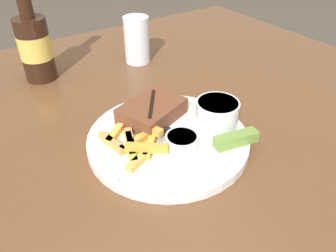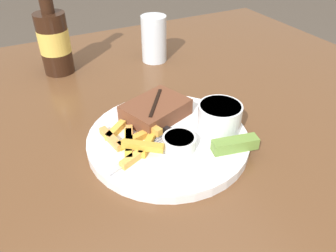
# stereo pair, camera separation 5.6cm
# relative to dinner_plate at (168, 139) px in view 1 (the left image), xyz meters

# --- Properties ---
(dining_table) EXTENTS (1.30, 1.22, 0.72)m
(dining_table) POSITION_rel_dinner_plate_xyz_m (0.00, 0.00, -0.08)
(dining_table) COLOR brown
(dining_table) RESTS_ON ground_plane
(dinner_plate) EXTENTS (0.28, 0.28, 0.02)m
(dinner_plate) POSITION_rel_dinner_plate_xyz_m (0.00, 0.00, 0.00)
(dinner_plate) COLOR white
(dinner_plate) RESTS_ON dining_table
(steak_portion) EXTENTS (0.14, 0.12, 0.03)m
(steak_portion) POSITION_rel_dinner_plate_xyz_m (0.01, 0.06, 0.02)
(steak_portion) COLOR brown
(steak_portion) RESTS_ON dinner_plate
(fries_pile) EXTENTS (0.10, 0.12, 0.02)m
(fries_pile) POSITION_rel_dinner_plate_xyz_m (-0.06, 0.01, 0.02)
(fries_pile) COLOR gold
(fries_pile) RESTS_ON dinner_plate
(coleslaw_cup) EXTENTS (0.08, 0.08, 0.05)m
(coleslaw_cup) POSITION_rel_dinner_plate_xyz_m (0.09, -0.02, 0.04)
(coleslaw_cup) COLOR white
(coleslaw_cup) RESTS_ON dinner_plate
(dipping_sauce_cup) EXTENTS (0.05, 0.05, 0.02)m
(dipping_sauce_cup) POSITION_rel_dinner_plate_xyz_m (-0.00, -0.04, 0.02)
(dipping_sauce_cup) COLOR silver
(dipping_sauce_cup) RESTS_ON dinner_plate
(pickle_spear) EXTENTS (0.08, 0.04, 0.02)m
(pickle_spear) POSITION_rel_dinner_plate_xyz_m (0.08, -0.08, 0.02)
(pickle_spear) COLOR olive
(pickle_spear) RESTS_ON dinner_plate
(fork_utensil) EXTENTS (0.13, 0.06, 0.00)m
(fork_utensil) POSITION_rel_dinner_plate_xyz_m (-0.07, -0.03, 0.01)
(fork_utensil) COLOR #B7B7BC
(fork_utensil) RESTS_ON dinner_plate
(knife_utensil) EXTENTS (0.08, 0.16, 0.01)m
(knife_utensil) POSITION_rel_dinner_plate_xyz_m (-0.01, 0.03, 0.01)
(knife_utensil) COLOR #B7B7BC
(knife_utensil) RESTS_ON dinner_plate
(beer_bottle) EXTENTS (0.07, 0.07, 0.23)m
(beer_bottle) POSITION_rel_dinner_plate_xyz_m (-0.11, 0.38, 0.07)
(beer_bottle) COLOR black
(beer_bottle) RESTS_ON dining_table
(drinking_glass) EXTENTS (0.06, 0.06, 0.12)m
(drinking_glass) POSITION_rel_dinner_plate_xyz_m (0.13, 0.33, 0.05)
(drinking_glass) COLOR silver
(drinking_glass) RESTS_ON dining_table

